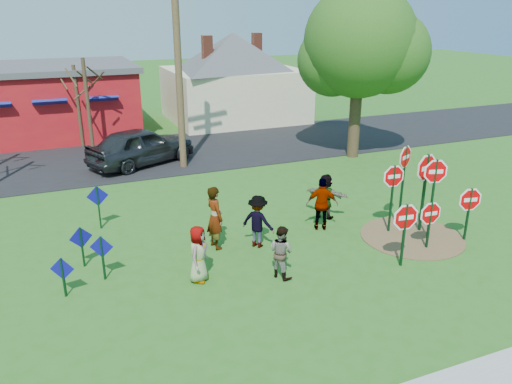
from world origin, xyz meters
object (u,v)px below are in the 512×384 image
person_b (215,217)px  leafy_tree (362,47)px  stop_sign_d (426,174)px  utility_pole (178,50)px  stop_sign_a (405,222)px  stop_sign_b (404,166)px  person_a (198,254)px  stop_sign_c (434,181)px  suv (141,146)px

person_b → leafy_tree: (9.37, 6.87, 4.14)m
stop_sign_d → person_b: (-6.46, 1.40, -0.97)m
utility_pole → leafy_tree: size_ratio=1.23×
stop_sign_a → stop_sign_b: bearing=60.0°
person_a → utility_pole: (2.19, 9.97, 4.36)m
utility_pole → stop_sign_c: bearing=-63.0°
stop_sign_c → person_b: (-6.36, 1.91, -0.92)m
stop_sign_a → person_b: 5.41m
stop_sign_c → person_a: bearing=-166.7°
stop_sign_a → stop_sign_c: stop_sign_c is taller
stop_sign_b → person_b: bearing=146.3°
stop_sign_b → person_a: bearing=161.5°
person_a → leafy_tree: (10.39, 8.58, 4.34)m
stop_sign_b → stop_sign_d: 0.69m
person_a → utility_pole: 11.10m
stop_sign_c → leafy_tree: (3.01, 8.78, 3.22)m
stop_sign_c → stop_sign_d: stop_sign_d is taller
stop_sign_a → utility_pole: (-3.26, 11.33, 3.81)m
suv → leafy_tree: (9.84, -2.50, 4.22)m
stop_sign_b → leafy_tree: size_ratio=0.36×
stop_sign_c → person_a: size_ratio=1.74×
stop_sign_a → suv: size_ratio=0.39×
person_a → suv: size_ratio=0.31×
stop_sign_c → person_b: bearing=178.2°
utility_pole → person_b: bearing=-98.1°
suv → stop_sign_a: bearing=177.1°
person_a → suv: 11.10m
suv → stop_sign_b: bearing=-172.4°
stop_sign_a → leafy_tree: (4.94, 9.94, 3.79)m
person_a → utility_pole: bearing=24.1°
person_b → utility_pole: utility_pole is taller
person_b → suv: person_b is taller
leafy_tree → stop_sign_b: bearing=-113.5°
person_a → person_b: bearing=5.7°
stop_sign_b → stop_sign_d: size_ratio=1.06×
stop_sign_d → leafy_tree: 9.33m
stop_sign_a → stop_sign_c: size_ratio=0.73×
stop_sign_a → suv: 13.38m
utility_pole → leafy_tree: bearing=-9.6°
stop_sign_b → leafy_tree: leafy_tree is taller
stop_sign_b → utility_pole: utility_pole is taller
suv → stop_sign_d: bearing=-171.6°
stop_sign_c → stop_sign_b: bearing=126.9°
utility_pole → stop_sign_a: bearing=-73.9°
stop_sign_c → suv: 13.22m
suv → leafy_tree: leafy_tree is taller
stop_sign_d → person_b: bearing=156.2°
stop_sign_a → person_b: stop_sign_a is taller
stop_sign_c → person_b: size_ratio=1.39×
utility_pole → stop_sign_d: bearing=-61.3°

